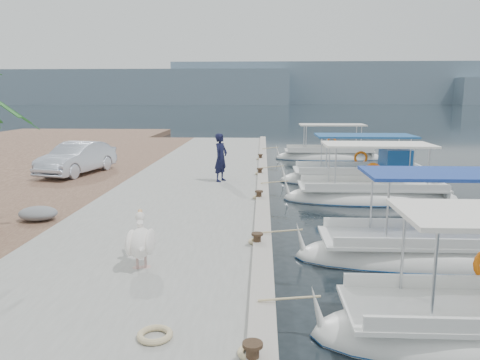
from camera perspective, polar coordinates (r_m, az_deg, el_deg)
name	(u,v)px	position (r m, az deg, el deg)	size (l,w,h in m)	color
ground	(270,226)	(14.78, 3.62, -5.63)	(400.00, 400.00, 0.00)	black
concrete_quay	(197,187)	(19.78, -5.30, -0.81)	(6.00, 40.00, 0.50)	gray
quay_curb	(263,180)	(19.53, 2.79, 0.00)	(0.44, 40.00, 0.12)	#9D968B
cobblestone_strip	(80,186)	(21.07, -18.89, -0.65)	(4.00, 40.00, 0.50)	brown
distant_hills	(329,87)	(217.79, 10.86, 11.11)	(330.00, 60.00, 18.00)	slate
fishing_caique_b	(444,256)	(12.82, 23.62, -8.44)	(7.42, 2.17, 2.83)	silver
fishing_caique_c	(370,197)	(18.93, 15.62, -2.05)	(6.79, 2.31, 2.83)	silver
fishing_caique_d	(361,178)	(22.79, 14.54, 0.22)	(7.46, 2.51, 2.83)	silver
fishing_caique_e	(328,157)	(30.49, 10.74, 2.75)	(6.80, 2.07, 2.83)	silver
mooring_bollards	(259,194)	(16.07, 2.32, -1.77)	(0.28, 20.28, 0.33)	black
pelican	(141,241)	(10.00, -12.02, -7.31)	(0.67, 1.43, 1.10)	tan
fisherman	(221,158)	(19.43, -2.35, 2.75)	(0.73, 0.48, 2.00)	black
parked_car	(77,158)	(22.54, -19.25, 2.52)	(1.53, 4.38, 1.44)	silver
tarp_bundle	(38,213)	(14.70, -23.40, -3.75)	(1.10, 0.90, 0.40)	slate
rope_coil	(155,335)	(7.43, -10.33, -18.07)	(0.54, 0.54, 0.10)	#C6B284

